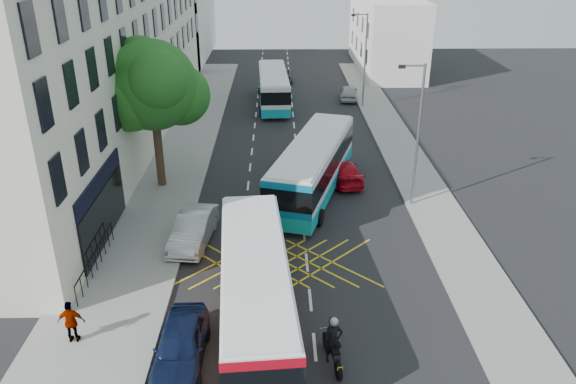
{
  "coord_description": "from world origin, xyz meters",
  "views": [
    {
      "loc": [
        -1.34,
        -16.8,
        14.25
      ],
      "look_at": [
        -0.83,
        9.26,
        2.2
      ],
      "focal_mm": 35.0,
      "sensor_mm": 36.0,
      "label": 1
    }
  ],
  "objects_px": {
    "lamp_near": "(417,129)",
    "bus_far": "(273,87)",
    "distant_car_grey": "(282,76)",
    "bus_mid": "(313,167)",
    "parked_car_silver": "(194,229)",
    "motorbike": "(333,342)",
    "red_hatchback": "(344,171)",
    "bus_near": "(255,290)",
    "distant_car_silver": "(349,93)",
    "street_tree": "(152,86)",
    "lamp_far": "(364,56)",
    "pedestrian_far": "(71,322)",
    "parked_car_blue": "(181,345)"
  },
  "relations": [
    {
      "from": "distant_car_grey",
      "to": "bus_near",
      "type": "bearing_deg",
      "value": -93.19
    },
    {
      "from": "bus_near",
      "to": "pedestrian_far",
      "type": "distance_m",
      "value": 6.98
    },
    {
      "from": "bus_far",
      "to": "distant_car_grey",
      "type": "xyz_separation_m",
      "value": [
        0.85,
        8.75,
        -0.97
      ]
    },
    {
      "from": "red_hatchback",
      "to": "distant_car_silver",
      "type": "relative_size",
      "value": 1.13
    },
    {
      "from": "bus_mid",
      "to": "street_tree",
      "type": "bearing_deg",
      "value": -170.29
    },
    {
      "from": "parked_car_blue",
      "to": "parked_car_silver",
      "type": "relative_size",
      "value": 0.94
    },
    {
      "from": "bus_mid",
      "to": "parked_car_silver",
      "type": "height_order",
      "value": "bus_mid"
    },
    {
      "from": "bus_mid",
      "to": "pedestrian_far",
      "type": "relative_size",
      "value": 6.75
    },
    {
      "from": "lamp_near",
      "to": "parked_car_blue",
      "type": "distance_m",
      "value": 17.28
    },
    {
      "from": "bus_near",
      "to": "pedestrian_far",
      "type": "relative_size",
      "value": 6.41
    },
    {
      "from": "lamp_near",
      "to": "bus_far",
      "type": "xyz_separation_m",
      "value": [
        -7.88,
        21.09,
        -3.03
      ]
    },
    {
      "from": "street_tree",
      "to": "red_hatchback",
      "type": "relative_size",
      "value": 1.96
    },
    {
      "from": "lamp_far",
      "to": "bus_near",
      "type": "height_order",
      "value": "lamp_far"
    },
    {
      "from": "parked_car_silver",
      "to": "distant_car_silver",
      "type": "distance_m",
      "value": 28.78
    },
    {
      "from": "bus_mid",
      "to": "bus_far",
      "type": "relative_size",
      "value": 1.1
    },
    {
      "from": "bus_far",
      "to": "motorbike",
      "type": "bearing_deg",
      "value": -88.68
    },
    {
      "from": "lamp_far",
      "to": "bus_near",
      "type": "distance_m",
      "value": 31.86
    },
    {
      "from": "bus_far",
      "to": "parked_car_blue",
      "type": "height_order",
      "value": "bus_far"
    },
    {
      "from": "bus_mid",
      "to": "red_hatchback",
      "type": "relative_size",
      "value": 2.65
    },
    {
      "from": "red_hatchback",
      "to": "lamp_near",
      "type": "bearing_deg",
      "value": 126.27
    },
    {
      "from": "distant_car_grey",
      "to": "bus_far",
      "type": "bearing_deg",
      "value": -96.71
    },
    {
      "from": "bus_near",
      "to": "bus_mid",
      "type": "xyz_separation_m",
      "value": [
        2.98,
        12.37,
        0.07
      ]
    },
    {
      "from": "pedestrian_far",
      "to": "street_tree",
      "type": "bearing_deg",
      "value": -93.25
    },
    {
      "from": "bus_near",
      "to": "parked_car_silver",
      "type": "relative_size",
      "value": 2.43
    },
    {
      "from": "distant_car_silver",
      "to": "street_tree",
      "type": "bearing_deg",
      "value": 61.48
    },
    {
      "from": "motorbike",
      "to": "bus_mid",
      "type": "bearing_deg",
      "value": 79.08
    },
    {
      "from": "street_tree",
      "to": "distant_car_silver",
      "type": "relative_size",
      "value": 2.21
    },
    {
      "from": "street_tree",
      "to": "pedestrian_far",
      "type": "xyz_separation_m",
      "value": [
        -0.61,
        -14.61,
        -5.26
      ]
    },
    {
      "from": "street_tree",
      "to": "distant_car_silver",
      "type": "height_order",
      "value": "street_tree"
    },
    {
      "from": "parked_car_silver",
      "to": "distant_car_silver",
      "type": "bearing_deg",
      "value": 74.63
    },
    {
      "from": "bus_near",
      "to": "parked_car_blue",
      "type": "bearing_deg",
      "value": -146.09
    },
    {
      "from": "lamp_far",
      "to": "distant_car_silver",
      "type": "xyz_separation_m",
      "value": [
        -0.85,
        2.64,
        -3.94
      ]
    },
    {
      "from": "lamp_near",
      "to": "distant_car_silver",
      "type": "xyz_separation_m",
      "value": [
        -0.85,
        22.64,
        -3.94
      ]
    },
    {
      "from": "distant_car_grey",
      "to": "bus_mid",
      "type": "bearing_deg",
      "value": -87.99
    },
    {
      "from": "lamp_near",
      "to": "distant_car_silver",
      "type": "height_order",
      "value": "lamp_near"
    },
    {
      "from": "lamp_far",
      "to": "pedestrian_far",
      "type": "xyz_separation_m",
      "value": [
        -15.32,
        -31.64,
        -3.59
      ]
    },
    {
      "from": "red_hatchback",
      "to": "bus_far",
      "type": "bearing_deg",
      "value": -82.44
    },
    {
      "from": "parked_car_blue",
      "to": "red_hatchback",
      "type": "bearing_deg",
      "value": 65.11
    },
    {
      "from": "lamp_far",
      "to": "lamp_near",
      "type": "bearing_deg",
      "value": -90.0
    },
    {
      "from": "distant_car_grey",
      "to": "pedestrian_far",
      "type": "height_order",
      "value": "pedestrian_far"
    },
    {
      "from": "bus_near",
      "to": "red_hatchback",
      "type": "bearing_deg",
      "value": 65.94
    },
    {
      "from": "distant_car_silver",
      "to": "red_hatchback",
      "type": "bearing_deg",
      "value": 89.01
    },
    {
      "from": "street_tree",
      "to": "bus_near",
      "type": "relative_size",
      "value": 0.78
    },
    {
      "from": "bus_near",
      "to": "parked_car_silver",
      "type": "height_order",
      "value": "bus_near"
    },
    {
      "from": "street_tree",
      "to": "bus_far",
      "type": "distance_m",
      "value": 19.93
    },
    {
      "from": "lamp_near",
      "to": "parked_car_silver",
      "type": "relative_size",
      "value": 1.72
    },
    {
      "from": "parked_car_silver",
      "to": "distant_car_grey",
      "type": "xyz_separation_m",
      "value": [
        4.76,
        33.82,
        -0.15
      ]
    },
    {
      "from": "street_tree",
      "to": "lamp_far",
      "type": "distance_m",
      "value": 22.57
    },
    {
      "from": "bus_near",
      "to": "distant_car_grey",
      "type": "height_order",
      "value": "bus_near"
    },
    {
      "from": "motorbike",
      "to": "distant_car_grey",
      "type": "xyz_separation_m",
      "value": [
        -1.42,
        42.74,
        -0.34
      ]
    }
  ]
}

